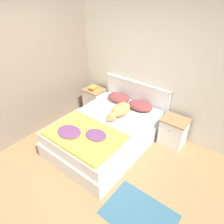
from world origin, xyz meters
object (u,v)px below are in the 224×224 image
dog (120,110)px  book_stack (94,88)px  pillow_left (119,98)px  nightstand_left (95,100)px  pillow_right (140,106)px  nightstand_right (173,132)px  bed (105,133)px

dog → book_stack: 1.18m
pillow_left → book_stack: bearing=179.0°
nightstand_left → book_stack: size_ratio=2.49×
pillow_left → pillow_right: 0.54m
nightstand_right → dog: dog is taller
pillow_left → dog: (0.35, -0.45, 0.04)m
pillow_right → book_stack: pillow_right is taller
dog → pillow_right: bearing=67.3°
pillow_left → book_stack: 0.73m
bed → pillow_right: bearing=70.9°
book_stack → nightstand_left: bearing=99.1°
pillow_right → pillow_left: bearing=180.0°
book_stack → pillow_left: bearing=-1.0°
bed → pillow_right: (0.27, 0.78, 0.34)m
nightstand_right → pillow_right: (-0.74, -0.03, 0.32)m
nightstand_left → dog: 1.24m
pillow_left → bed: bearing=-70.9°
bed → nightstand_right: nightstand_right is taller
pillow_left → dog: dog is taller
nightstand_right → book_stack: bearing=-179.5°
nightstand_left → book_stack: (0.00, -0.02, 0.32)m
nightstand_left → dog: dog is taller
bed → pillow_right: size_ratio=3.91×
nightstand_left → pillow_right: bearing=-1.3°
nightstand_left → pillow_right: pillow_right is taller
nightstand_right → book_stack: book_stack is taller
bed → book_stack: 1.32m
bed → nightstand_right: size_ratio=3.59×
bed → pillow_left: 0.89m
pillow_right → book_stack: (-1.27, 0.01, -0.00)m
pillow_left → dog: 0.57m
dog → nightstand_left: bearing=156.4°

